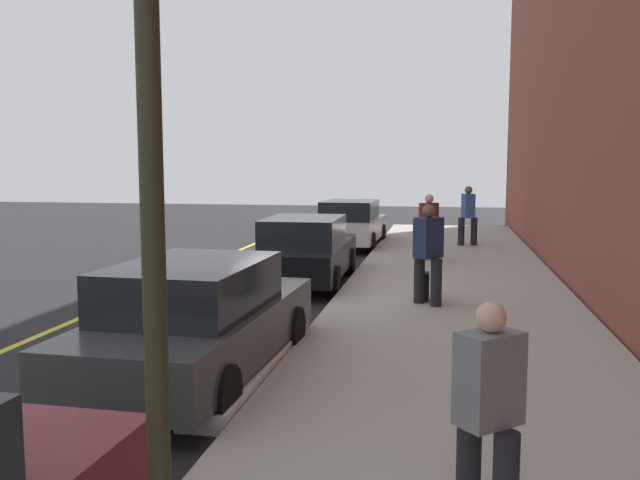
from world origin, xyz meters
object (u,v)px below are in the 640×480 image
Objects in this scene: pedestrian_burgundy_coat at (429,225)px; parked_car_charcoal at (198,319)px; parked_car_white at (351,224)px; pedestrian_blue_coat at (468,214)px; traffic_light_pole at (149,68)px; parked_car_black at (305,251)px; rolling_suitcase at (423,286)px; pedestrian_navy_coat at (428,251)px; pedestrian_grey_coat at (488,410)px.

parked_car_charcoal is at bearing 165.24° from pedestrian_burgundy_coat.
pedestrian_blue_coat is at bearing -90.04° from parked_car_white.
traffic_light_pole is at bearing 173.40° from pedestrian_blue_coat.
parked_car_black reaches higher than rolling_suitcase.
pedestrian_blue_coat is at bearing -17.28° from pedestrian_burgundy_coat.
rolling_suitcase is at bearing 173.01° from pedestrian_blue_coat.
rolling_suitcase is at bearing 13.59° from pedestrian_navy_coat.
traffic_light_pole reaches higher than parked_car_white.
rolling_suitcase is at bearing -163.64° from parked_car_white.
rolling_suitcase is (0.37, 0.09, -0.71)m from pedestrian_navy_coat.
parked_car_white is at bearing 35.47° from pedestrian_burgundy_coat.
pedestrian_grey_coat is (-16.85, -3.29, 0.26)m from parked_car_white.
pedestrian_blue_coat is 0.41× the size of traffic_light_pole.
pedestrian_burgundy_coat is (-3.59, -2.56, 0.32)m from parked_car_white.
parked_car_charcoal is 14.07m from pedestrian_blue_coat.
pedestrian_blue_coat is at bearing -6.15° from pedestrian_navy_coat.
pedestrian_navy_coat is 7.67m from pedestrian_grey_coat.
pedestrian_blue_coat is 9.26m from pedestrian_navy_coat.
pedestrian_blue_coat is (6.74, -3.78, 0.37)m from parked_car_black.
pedestrian_grey_coat is at bearing -175.47° from pedestrian_navy_coat.
rolling_suitcase is at bearing -29.37° from parked_car_charcoal.
pedestrian_grey_coat is at bearing -176.85° from pedestrian_burgundy_coat.
parked_car_black is 6.74m from parked_car_white.
rolling_suitcase is (-5.24, -0.03, -0.66)m from pedestrian_burgundy_coat.
traffic_light_pole is at bearing 176.10° from pedestrian_burgundy_coat.
pedestrian_navy_coat is 0.41× the size of traffic_light_pole.
rolling_suitcase is at bearing 4.96° from pedestrian_grey_coat.
pedestrian_blue_coat is (13.56, -3.74, 0.37)m from parked_car_charcoal.
parked_car_charcoal is at bearing 179.72° from parked_car_white.
parked_car_black is (6.83, 0.03, -0.00)m from parked_car_charcoal.
pedestrian_grey_coat is at bearing 178.69° from pedestrian_blue_coat.
pedestrian_navy_coat is at bearing 4.53° from pedestrian_grey_coat.
pedestrian_blue_coat is 8.93m from rolling_suitcase.
parked_car_black is 5.11× the size of rolling_suitcase.
parked_car_black is at bearing 52.11° from rolling_suitcase.
pedestrian_grey_coat reaches higher than parked_car_charcoal.
pedestrian_burgundy_coat is (9.97, -2.63, 0.32)m from parked_car_charcoal.
pedestrian_burgundy_coat reaches higher than pedestrian_grey_coat.
parked_car_charcoal is 1.07× the size of parked_car_white.
parked_car_white is 2.53× the size of pedestrian_burgundy_coat.
pedestrian_blue_coat reaches higher than rolling_suitcase.
traffic_light_pole is (-4.83, -1.62, 2.42)m from parked_car_charcoal.
pedestrian_blue_coat is 18.63m from traffic_light_pole.
parked_car_black is 12.02m from traffic_light_pole.
parked_car_white is 2.70× the size of pedestrian_grey_coat.
parked_car_white is at bearing -0.86° from parked_car_black.
pedestrian_burgundy_coat is 5.29m from rolling_suitcase.
pedestrian_navy_coat is at bearing -131.57° from parked_car_black.
pedestrian_grey_coat is 0.36× the size of traffic_light_pole.
parked_car_white is 9.21m from rolling_suitcase.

